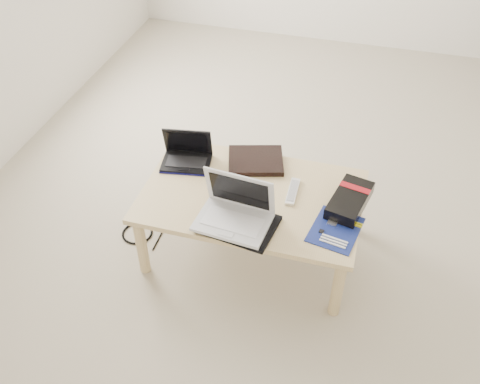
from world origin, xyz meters
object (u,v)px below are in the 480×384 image
(netbook, at_px, (187,156))
(gpu_box, at_px, (350,200))
(white_laptop, at_px, (235,211))
(coffee_table, at_px, (252,201))

(netbook, bearing_deg, gpu_box, -7.27)
(netbook, xyz_separation_m, gpu_box, (0.89, -0.11, -0.01))
(gpu_box, bearing_deg, white_laptop, -152.42)
(coffee_table, distance_m, gpu_box, 0.49)
(netbook, bearing_deg, white_laptop, -44.85)
(netbook, height_order, white_laptop, white_laptop)
(white_laptop, xyz_separation_m, gpu_box, (0.51, 0.26, -0.04))
(coffee_table, height_order, gpu_box, gpu_box)
(white_laptop, relative_size, gpu_box, 1.08)
(coffee_table, xyz_separation_m, white_laptop, (-0.03, -0.22, 0.12))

